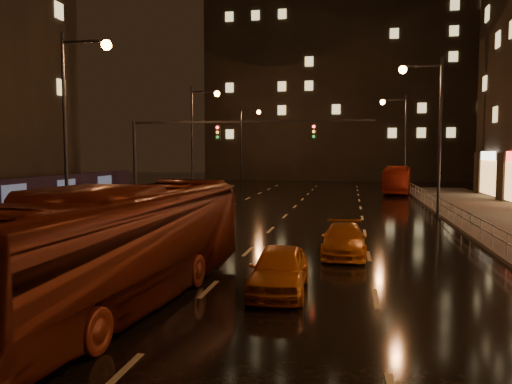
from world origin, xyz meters
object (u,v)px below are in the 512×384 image
taxi_near (279,269)px  taxi_far (344,240)px  bus_curb (398,179)px  bus_red (120,246)px

taxi_near → taxi_far: taxi_near is taller
bus_curb → taxi_far: 33.20m
bus_red → taxi_far: 9.99m
bus_red → taxi_near: size_ratio=2.92×
bus_red → taxi_far: size_ratio=2.76×
bus_red → bus_curb: bearing=79.6°
taxi_near → bus_curb: bearing=77.9°
bus_curb → taxi_near: bearing=-92.5°
bus_curb → taxi_near: (-6.83, -38.72, -0.72)m
bus_red → bus_curb: 42.24m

